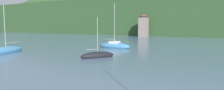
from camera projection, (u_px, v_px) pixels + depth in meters
wooded_hillside at (147, 20)px, 119.10m from camera, size 352.00×45.08×52.61m
shore_building_west at (143, 26)px, 86.68m from camera, size 3.30×4.53×9.67m
sailboat_mid_1 at (98, 56)px, 31.59m from camera, size 4.28×5.43×6.65m
sailboat_mid_3 at (6, 51)px, 36.83m from camera, size 3.81×8.21×9.08m
sailboat_far_6 at (114, 46)px, 44.81m from camera, size 7.62×2.81×10.16m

